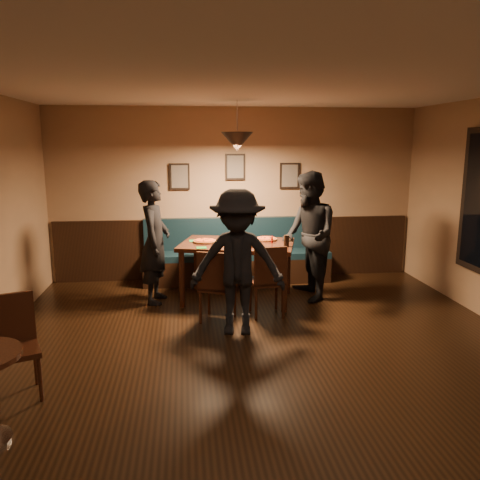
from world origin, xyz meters
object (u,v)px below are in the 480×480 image
at_px(chair_near_right, 267,280).
at_px(tabasco_bottle, 272,239).
at_px(dining_table, 237,272).
at_px(cafe_chair_far, 14,349).
at_px(diner_front, 237,263).
at_px(soda_glass, 286,241).
at_px(booth_bench, 237,252).
at_px(diner_left, 155,242).
at_px(diner_right, 309,236).
at_px(chair_near_left, 218,285).

distance_m(chair_near_right, tabasco_bottle, 0.74).
bearing_deg(dining_table, cafe_chair_far, -116.51).
bearing_deg(diner_front, soda_glass, 58.29).
distance_m(diner_front, soda_glass, 1.20).
distance_m(chair_near_right, soda_glass, 0.65).
distance_m(booth_bench, cafe_chair_far, 4.19).
height_order(diner_left, diner_right, diner_right).
relative_size(chair_near_right, diner_right, 0.51).
xyz_separation_m(chair_near_left, tabasco_bottle, (0.82, 0.72, 0.43)).
height_order(chair_near_left, diner_left, diner_left).
bearing_deg(tabasco_bottle, soda_glass, -56.62).
xyz_separation_m(soda_glass, cafe_chair_far, (-2.88, -2.21, -0.46)).
distance_m(soda_glass, tabasco_bottle, 0.29).
bearing_deg(dining_table, chair_near_left, -97.58).
height_order(chair_near_left, cafe_chair_far, chair_near_left).
distance_m(diner_front, cafe_chair_far, 2.50).
bearing_deg(diner_front, diner_left, 136.86).
height_order(booth_bench, chair_near_left, booth_bench).
bearing_deg(cafe_chair_far, diner_left, -134.78).
bearing_deg(cafe_chair_far, dining_table, -153.62).
relative_size(diner_left, diner_front, 1.01).
bearing_deg(chair_near_left, chair_near_right, 32.54).
height_order(diner_left, cafe_chair_far, diner_left).
relative_size(chair_near_left, diner_right, 0.50).
relative_size(dining_table, tabasco_bottle, 13.89).
bearing_deg(booth_bench, diner_right, -47.77).
relative_size(diner_right, tabasco_bottle, 16.39).
bearing_deg(diner_right, diner_front, -48.87).
distance_m(chair_near_left, diner_left, 1.26).
bearing_deg(cafe_chair_far, diner_right, -164.98).
height_order(booth_bench, soda_glass, booth_bench).
distance_m(diner_left, diner_right, 2.18).
bearing_deg(chair_near_right, cafe_chair_far, -148.17).
distance_m(booth_bench, diner_front, 2.23).
xyz_separation_m(diner_right, soda_glass, (-0.38, -0.25, -0.01)).
relative_size(booth_bench, chair_near_right, 3.15).
bearing_deg(booth_bench, diner_left, -144.61).
height_order(chair_near_right, diner_front, diner_front).
bearing_deg(soda_glass, diner_front, -130.13).
xyz_separation_m(diner_left, tabasco_bottle, (1.64, -0.14, 0.03)).
xyz_separation_m(diner_right, cafe_chair_far, (-3.26, -2.47, -0.47)).
xyz_separation_m(chair_near_right, soda_glass, (0.33, 0.35, 0.44)).
relative_size(dining_table, cafe_chair_far, 1.72).
distance_m(dining_table, chair_near_right, 0.74).
bearing_deg(dining_table, tabasco_bottle, 5.89).
relative_size(dining_table, diner_front, 0.91).
xyz_separation_m(dining_table, chair_near_left, (-0.33, -0.80, 0.04)).
xyz_separation_m(dining_table, tabasco_bottle, (0.48, -0.08, 0.48)).
xyz_separation_m(soda_glass, tabasco_bottle, (-0.16, 0.24, -0.02)).
relative_size(chair_near_left, diner_left, 0.54).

